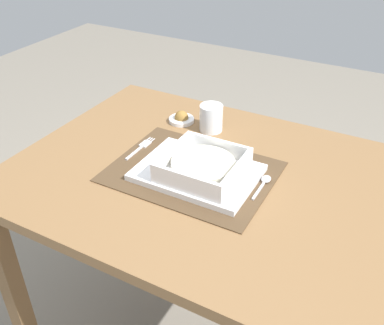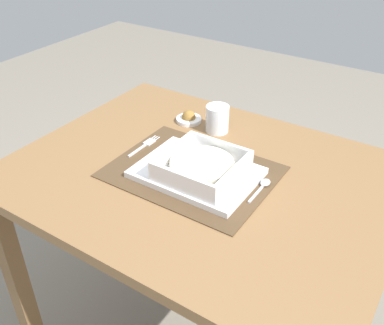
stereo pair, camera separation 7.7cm
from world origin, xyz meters
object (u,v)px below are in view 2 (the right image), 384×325
Objects in this scene: dining_table at (201,203)px; drinking_glass at (217,120)px; porridge_bowl at (202,167)px; condiment_saucer at (189,118)px; spoon at (263,185)px; butter_knife at (247,189)px; fork at (146,145)px; bread_knife at (240,187)px.

drinking_glass is (-0.08, 0.21, 0.14)m from dining_table.
porridge_bowl is at bearing -56.89° from dining_table.
dining_table is 12.45× the size of condiment_saucer.
spoon is (0.15, 0.06, -0.03)m from porridge_bowl.
dining_table is 7.34× the size of butter_knife.
porridge_bowl reaches higher than dining_table.
dining_table is 7.48× the size of fork.
porridge_bowl is 0.12m from butter_knife.
butter_knife is (0.14, -0.01, 0.11)m from dining_table.
condiment_saucer is (-0.18, 0.22, 0.12)m from dining_table.
drinking_glass reaches higher than fork.
spoon is 0.79× the size of bread_knife.
porridge_bowl reaches higher than fork.
spoon is 0.31m from drinking_glass.
bread_knife is at bearing -2.66° from fork.
spoon reaches higher than bread_knife.
butter_knife is (-0.03, -0.04, -0.00)m from spoon.
porridge_bowl is 0.11m from bread_knife.
condiment_saucer is (0.02, 0.19, 0.01)m from fork.
fork is 1.61× the size of drinking_glass.
fork is 0.23m from drinking_glass.
porridge_bowl is 0.16m from spoon.
condiment_saucer reaches higher than fork.
porridge_bowl is at bearing -68.03° from drinking_glass.
spoon is 0.06m from bread_knife.
porridge_bowl is (0.02, -0.03, 0.14)m from dining_table.
porridge_bowl is at bearing -50.60° from condiment_saucer.
drinking_glass is at bearing -2.22° from condiment_saucer.
porridge_bowl is 1.40× the size of bread_knife.
drinking_glass is at bearing 126.33° from bread_knife.
condiment_saucer is at bearing 144.14° from butter_knife.
porridge_bowl reaches higher than condiment_saucer.
condiment_saucer is (-0.11, 0.00, -0.03)m from drinking_glass.
condiment_saucer is (-0.35, 0.19, 0.00)m from spoon.
condiment_saucer is (-0.20, 0.25, -0.03)m from porridge_bowl.
bread_knife reaches higher than dining_table.
spoon is 0.40m from condiment_saucer.
porridge_bowl is 2.32× the size of drinking_glass.
fork is 1.24× the size of spoon.
porridge_bowl is at bearing -155.09° from spoon.
butter_knife is 0.99× the size of bread_knife.
spoon is (0.17, 0.03, 0.11)m from dining_table.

